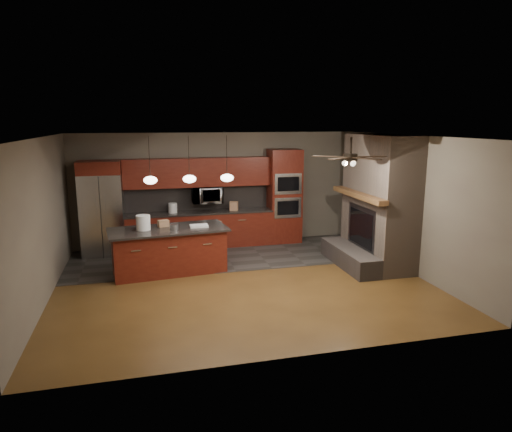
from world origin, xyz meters
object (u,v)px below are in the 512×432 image
object	(u,v)px
counter_box	(234,206)
refrigerator	(102,209)
white_bucket	(143,223)
paint_can	(174,227)
counter_bucket	(173,208)
microwave	(207,195)
oven_tower	(284,196)
paint_tray	(199,226)
kitchen_island	(169,250)
cardboard_box	(163,223)

from	to	relation	value
counter_box	refrigerator	bearing A→B (deg)	-160.14
white_bucket	paint_can	xyz separation A→B (m)	(0.60, -0.14, -0.09)
refrigerator	counter_bucket	bearing A→B (deg)	2.87
microwave	counter_box	xyz separation A→B (m)	(0.65, -0.10, -0.29)
microwave	counter_box	bearing A→B (deg)	-8.72
paint_can	oven_tower	bearing A→B (deg)	32.35
paint_tray	microwave	bearing A→B (deg)	76.99
kitchen_island	paint_can	size ratio (longest dim) A/B	14.68
microwave	white_bucket	world-z (taller)	microwave
refrigerator	counter_bucket	xyz separation A→B (m)	(1.62, 0.08, -0.08)
oven_tower	refrigerator	world-z (taller)	oven_tower
kitchen_island	white_bucket	xyz separation A→B (m)	(-0.49, 0.01, 0.61)
paint_can	counter_bucket	distance (m)	1.86
cardboard_box	counter_box	size ratio (longest dim) A/B	0.98
refrigerator	cardboard_box	size ratio (longest dim) A/B	10.25
microwave	oven_tower	bearing A→B (deg)	-1.66
refrigerator	cardboard_box	xyz separation A→B (m)	(1.32, -1.44, -0.11)
refrigerator	counter_box	bearing A→B (deg)	0.57
refrigerator	paint_tray	bearing A→B (deg)	-38.82
counter_bucket	cardboard_box	bearing A→B (deg)	-101.25
oven_tower	paint_can	world-z (taller)	oven_tower
refrigerator	paint_can	bearing A→B (deg)	-49.57
cardboard_box	oven_tower	bearing A→B (deg)	9.65
paint_can	cardboard_box	size ratio (longest dim) A/B	0.79
white_bucket	paint_tray	world-z (taller)	white_bucket
paint_tray	refrigerator	bearing A→B (deg)	141.84
kitchen_island	paint_tray	xyz separation A→B (m)	(0.63, 0.01, 0.47)
oven_tower	counter_box	distance (m)	1.34
refrigerator	kitchen_island	distance (m)	2.25
white_bucket	paint_can	distance (m)	0.63
oven_tower	refrigerator	bearing A→B (deg)	-179.05
white_bucket	oven_tower	bearing A→B (deg)	25.88
microwave	counter_bucket	bearing A→B (deg)	-176.61
counter_bucket	paint_can	bearing A→B (deg)	-93.20
white_bucket	counter_bucket	bearing A→B (deg)	67.66
refrigerator	counter_bucket	distance (m)	1.62
kitchen_island	counter_box	xyz separation A→B (m)	(1.72, 1.67, 0.54)
white_bucket	paint_tray	size ratio (longest dim) A/B	0.82
kitchen_island	counter_bucket	bearing A→B (deg)	76.69
white_bucket	counter_bucket	world-z (taller)	white_bucket
refrigerator	kitchen_island	size ratio (longest dim) A/B	0.88
counter_bucket	counter_box	size ratio (longest dim) A/B	1.09
kitchen_island	refrigerator	bearing A→B (deg)	124.37
oven_tower	counter_box	xyz separation A→B (m)	(-1.32, -0.04, -0.18)
oven_tower	microwave	size ratio (longest dim) A/B	3.25
paint_tray	counter_box	xyz separation A→B (m)	(1.08, 1.67, 0.07)
oven_tower	paint_can	bearing A→B (deg)	-147.65
paint_can	kitchen_island	bearing A→B (deg)	130.45
paint_tray	counter_bucket	xyz separation A→B (m)	(-0.41, 1.72, 0.08)
paint_can	counter_box	xyz separation A→B (m)	(1.60, 1.81, 0.03)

